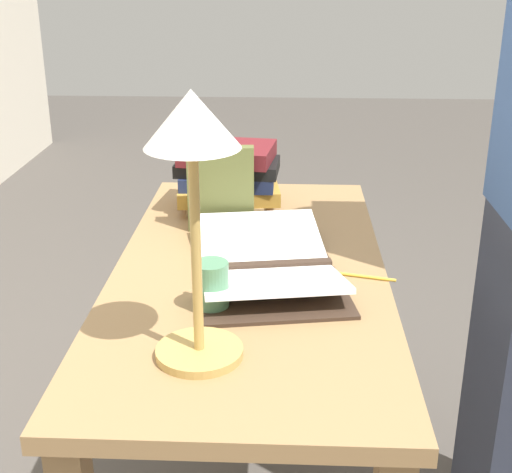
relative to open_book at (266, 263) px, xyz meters
name	(u,v)px	position (x,y,z in m)	size (l,w,h in m)	color
reading_desk	(250,313)	(0.02, 0.04, -0.14)	(1.27, 0.62, 0.74)	#937047
open_book	(266,263)	(0.00, 0.00, 0.00)	(0.55, 0.39, 0.06)	#38281E
book_stack_tall	(228,177)	(0.42, 0.12, 0.08)	(0.22, 0.30, 0.18)	tan
book_standing_upright	(221,189)	(0.26, 0.12, 0.09)	(0.05, 0.17, 0.22)	brown
reading_lamp	(193,161)	(-0.37, 0.11, 0.34)	(0.16, 0.16, 0.48)	tan
coffee_mug	(211,286)	(-0.19, 0.10, 0.03)	(0.09, 0.08, 0.10)	#4C7F5B
pencil	(356,275)	(-0.02, -0.20, -0.01)	(0.05, 0.17, 0.01)	gold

